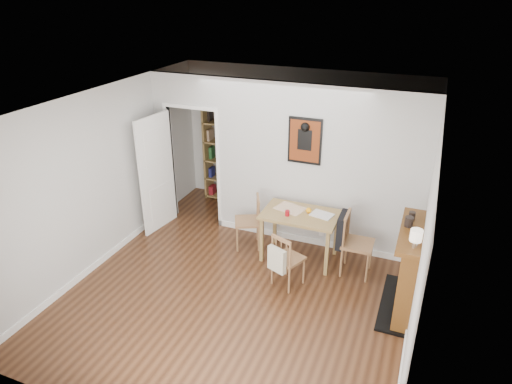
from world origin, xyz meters
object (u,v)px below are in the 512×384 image
at_px(orange_fruit, 309,210).
at_px(ceramic_jar_a, 409,222).
at_px(fireplace, 410,267).
at_px(ceramic_jar_b, 412,216).
at_px(red_glass, 287,213).
at_px(chair_right, 356,243).
at_px(mantel_lamp, 416,236).
at_px(chair_left, 247,222).
at_px(bookshelf, 226,152).
at_px(dining_table, 300,219).
at_px(notebook, 322,215).
at_px(chair_front, 288,259).

xyz_separation_m(orange_fruit, ceramic_jar_a, (1.44, -0.61, 0.41)).
distance_m(fireplace, ceramic_jar_b, 0.66).
bearing_deg(red_glass, chair_right, 3.31).
distance_m(mantel_lamp, ceramic_jar_b, 0.69).
relative_size(orange_fruit, ceramic_jar_b, 0.79).
relative_size(chair_left, fireplace, 0.70).
bearing_deg(bookshelf, orange_fruit, -35.55).
distance_m(dining_table, chair_left, 0.91).
bearing_deg(notebook, chair_left, -177.98).
distance_m(red_glass, notebook, 0.52).
distance_m(chair_right, mantel_lamp, 1.46).
bearing_deg(ceramic_jar_b, mantel_lamp, -82.71).
bearing_deg(chair_right, ceramic_jar_a, -34.98).
bearing_deg(notebook, bookshelf, 146.99).
bearing_deg(ceramic_jar_a, notebook, 153.54).
height_order(chair_right, mantel_lamp, mantel_lamp).
height_order(dining_table, red_glass, red_glass).
xyz_separation_m(chair_left, ceramic_jar_b, (2.44, -0.37, 0.77)).
bearing_deg(chair_left, fireplace, -14.28).
relative_size(chair_front, ceramic_jar_b, 7.78).
relative_size(chair_right, ceramic_jar_b, 9.09).
relative_size(chair_right, mantel_lamp, 4.34).
xyz_separation_m(dining_table, chair_front, (0.05, -0.72, -0.26)).
distance_m(notebook, ceramic_jar_a, 1.45).
height_order(fireplace, ceramic_jar_a, ceramic_jar_a).
height_order(dining_table, mantel_lamp, mantel_lamp).
height_order(chair_front, bookshelf, bookshelf).
bearing_deg(chair_right, chair_front, -142.33).
bearing_deg(chair_right, ceramic_jar_b, -21.02).
height_order(orange_fruit, ceramic_jar_b, ceramic_jar_b).
relative_size(dining_table, orange_fruit, 13.63).
bearing_deg(chair_right, notebook, 165.56).
xyz_separation_m(orange_fruit, ceramic_jar_b, (1.46, -0.41, 0.40)).
height_order(red_glass, ceramic_jar_a, ceramic_jar_a).
height_order(notebook, ceramic_jar_a, ceramic_jar_a).
relative_size(red_glass, ceramic_jar_a, 0.66).
xyz_separation_m(chair_right, bookshelf, (-2.82, 1.61, 0.48)).
xyz_separation_m(chair_left, mantel_lamp, (2.53, -1.05, 0.86)).
bearing_deg(ceramic_jar_b, notebook, 161.88).
bearing_deg(mantel_lamp, fireplace, 91.23).
distance_m(chair_right, ceramic_jar_b, 1.03).
bearing_deg(red_glass, bookshelf, 136.86).
xyz_separation_m(chair_left, notebook, (1.19, 0.04, 0.34)).
bearing_deg(chair_front, dining_table, 93.68).
bearing_deg(ceramic_jar_b, dining_table, 167.63).
relative_size(chair_front, orange_fruit, 9.87).
distance_m(fireplace, orange_fruit, 1.69).
height_order(chair_front, notebook, chair_front).
xyz_separation_m(chair_front, mantel_lamp, (1.61, -0.30, 0.88)).
xyz_separation_m(chair_front, fireplace, (1.60, 0.10, 0.20)).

